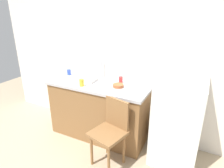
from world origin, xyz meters
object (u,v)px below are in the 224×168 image
Objects in this scene: chair at (111,130)px; cup_red at (121,80)px; dish_tray at (87,79)px; cup_yellow at (82,83)px; terracotta_bowl at (118,86)px; cup_blue at (69,72)px; refrigerator at (177,121)px.

cup_red reaches higher than chair.
cup_red reaches higher than dish_tray.
cup_yellow is at bearing -76.43° from dish_tray.
terracotta_bowl is at bearing 118.61° from chair.
cup_yellow reaches higher than chair.
cup_blue reaches higher than dish_tray.
cup_blue is 0.61m from cup_yellow.
cup_red is at bearing 1.94° from cup_blue.
chair is at bearing -75.77° from terracotta_bowl.
terracotta_bowl is at bearing 22.07° from cup_yellow.
chair is at bearing -76.19° from cup_red.
cup_yellow is at bearing -34.50° from cup_blue.
cup_yellow is (-0.61, 0.27, 0.46)m from chair.
cup_yellow is at bearing -140.17° from cup_red.
cup_blue is at bearing 164.11° from dish_tray.
cup_red is at bearing 168.02° from refrigerator.
refrigerator reaches higher than terracotta_bowl.
refrigerator reaches higher than cup_yellow.
chair is 9.75× the size of cup_blue.
refrigerator reaches higher than chair.
dish_tray is 0.23m from cup_yellow.
refrigerator reaches higher than cup_red.
terracotta_bowl is (-0.86, 0.01, 0.35)m from refrigerator.
cup_yellow reaches higher than cup_blue.
terracotta_bowl is 0.18m from cup_red.
refrigerator is 4.11× the size of dish_tray.
cup_red reaches higher than terracotta_bowl.
cup_blue reaches higher than chair.
cup_yellow reaches higher than terracotta_bowl.
refrigerator is at bearing -0.92° from terracotta_bowl.
refrigerator is at bearing -4.90° from cup_blue.
refrigerator is at bearing -11.98° from cup_red.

